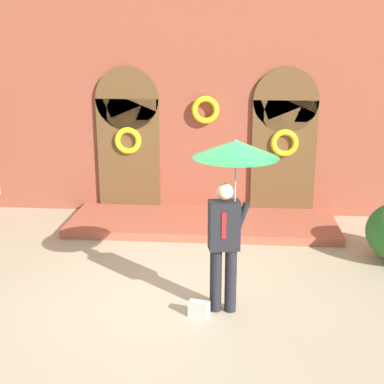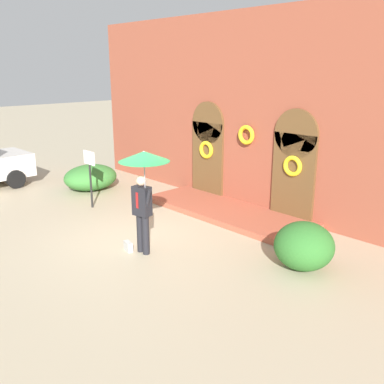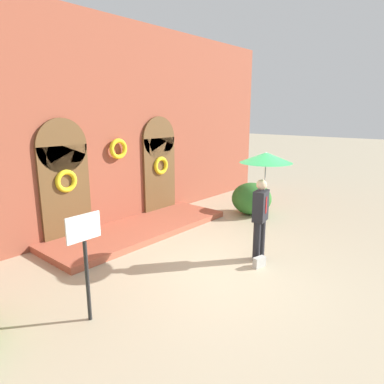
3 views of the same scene
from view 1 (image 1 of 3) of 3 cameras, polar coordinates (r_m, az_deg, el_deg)
The scene contains 4 objects.
ground_plane at distance 7.79m, azimuth -0.31°, elevation -11.30°, with size 80.00×80.00×0.00m, color tan.
building_facade at distance 11.09m, azimuth 1.55°, elevation 11.40°, with size 14.00×2.30×5.60m.
person_with_umbrella at distance 6.80m, azimuth 4.37°, elevation 1.83°, with size 1.10×1.10×2.36m.
handbag at distance 7.29m, azimuth 0.75°, elevation -12.37°, with size 0.28×0.12×0.22m, color #B7B7B2.
Camera 1 is at (0.60, -6.89, 3.58)m, focal length 50.00 mm.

